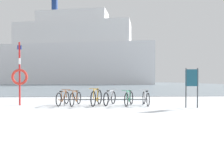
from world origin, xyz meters
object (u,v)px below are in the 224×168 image
Objects in this scene: bicycle_2 at (96,98)px; bicycle_4 at (129,98)px; bicycle_3 at (110,98)px; bicycle_0 at (63,98)px; rescue_post at (20,76)px; info_sign at (192,81)px; ferry_ship at (75,54)px; bicycle_5 at (146,98)px; bicycle_1 at (76,98)px.

bicycle_4 is at bearing -3.61° from bicycle_2.
bicycle_0 is at bearing 178.36° from bicycle_3.
bicycle_2 is at bearing -4.75° from rescue_post.
ferry_ship is (-11.93, 59.07, 8.03)m from info_sign.
rescue_post is at bearing 177.42° from bicycle_5.
bicycle_3 is (2.31, -0.07, 0.01)m from bicycle_0.
bicycle_1 is 0.99× the size of bicycle_2.
bicycle_4 is (0.91, -0.26, -0.01)m from bicycle_3.
bicycle_5 reaches higher than bicycle_0.
bicycle_2 reaches higher than bicycle_5.
ferry_ship reaches higher than bicycle_5.
bicycle_2 reaches higher than bicycle_3.
bicycle_5 is 0.95× the size of info_sign.
rescue_post reaches higher than bicycle_2.
ferry_ship is (-10.12, 57.92, 8.86)m from bicycle_5.
bicycle_5 is at bearing -2.58° from rescue_post.
bicycle_1 is 1.03× the size of bicycle_3.
bicycle_4 is 0.88× the size of info_sign.
info_sign is 0.04× the size of ferry_ship.
bicycle_4 is at bearing -5.83° from bicycle_0.
bicycle_5 is at bearing 147.70° from info_sign.
bicycle_0 is at bearing 172.09° from bicycle_2.
bicycle_5 is 2.30m from info_sign.
rescue_post is (-8.00, 1.43, 0.27)m from info_sign.
rescue_post is at bearing 178.07° from bicycle_3.
bicycle_3 reaches higher than bicycle_5.
bicycle_0 is 4.08m from bicycle_5.
rescue_post is at bearing 176.22° from bicycle_1.
bicycle_1 is at bearing 174.92° from bicycle_4.
bicycle_1 is 0.55× the size of rescue_post.
bicycle_2 is at bearing -7.33° from bicycle_1.
bicycle_1 is 1.03m from bicycle_2.
bicycle_3 is 0.53× the size of rescue_post.
ferry_ship is (-8.35, 57.79, 8.86)m from bicycle_3.
bicycle_3 is at bearing 175.82° from bicycle_5.
bicycle_1 is 3.45m from bicycle_5.
bicycle_3 is at bearing -1.64° from bicycle_0.
bicycle_4 is at bearing -16.06° from bicycle_3.
bicycle_2 is 1.09× the size of bicycle_4.
ferry_ship reaches higher than bicycle_3.
rescue_post reaches higher than info_sign.
bicycle_4 reaches higher than bicycle_1.
bicycle_2 reaches higher than bicycle_4.
bicycle_0 is 2.38m from rescue_post.
bicycle_1 is at bearing -3.78° from rescue_post.
bicycle_0 is 0.99× the size of bicycle_1.
bicycle_1 is at bearing 172.67° from bicycle_2.
ferry_ship is (-6.04, 57.72, 8.86)m from bicycle_0.
bicycle_2 is 1.04× the size of bicycle_3.
bicycle_2 is at bearing -179.18° from bicycle_5.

